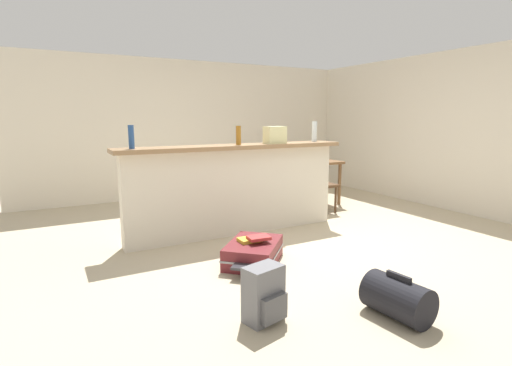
% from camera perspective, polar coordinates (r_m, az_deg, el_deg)
% --- Properties ---
extents(ground_plane, '(13.00, 13.00, 0.05)m').
position_cam_1_polar(ground_plane, '(5.07, 4.32, -7.65)').
color(ground_plane, '#BCAD8E').
extents(wall_back, '(6.60, 0.10, 2.50)m').
position_cam_1_polar(wall_back, '(7.58, -8.23, 7.83)').
color(wall_back, silver).
rests_on(wall_back, ground_plane).
extents(wall_right, '(0.10, 6.00, 2.50)m').
position_cam_1_polar(wall_right, '(7.17, 24.20, 6.98)').
color(wall_right, silver).
rests_on(wall_right, ground_plane).
extents(partition_half_wall, '(2.80, 0.20, 1.09)m').
position_cam_1_polar(partition_half_wall, '(4.94, -2.96, -1.28)').
color(partition_half_wall, silver).
rests_on(partition_half_wall, ground_plane).
extents(bar_countertop, '(2.96, 0.40, 0.05)m').
position_cam_1_polar(bar_countertop, '(4.87, -3.02, 5.31)').
color(bar_countertop, '#93704C').
rests_on(bar_countertop, partition_half_wall).
extents(bottle_blue, '(0.06, 0.06, 0.26)m').
position_cam_1_polar(bottle_blue, '(4.44, -17.76, 6.42)').
color(bottle_blue, '#284C89').
rests_on(bottle_blue, bar_countertop).
extents(bottle_amber, '(0.06, 0.06, 0.23)m').
position_cam_1_polar(bottle_amber, '(4.85, -2.58, 6.97)').
color(bottle_amber, '#9E661E').
rests_on(bottle_amber, bar_countertop).
extents(bottle_clear, '(0.07, 0.07, 0.28)m').
position_cam_1_polar(bottle_clear, '(5.58, 8.52, 7.47)').
color(bottle_clear, silver).
rests_on(bottle_clear, bar_countertop).
extents(grocery_bag, '(0.26, 0.18, 0.22)m').
position_cam_1_polar(grocery_bag, '(5.08, 2.79, 7.02)').
color(grocery_bag, beige).
rests_on(grocery_bag, bar_countertop).
extents(dining_table, '(1.10, 0.80, 0.74)m').
position_cam_1_polar(dining_table, '(6.68, 7.08, 2.41)').
color(dining_table, brown).
rests_on(dining_table, ground_plane).
extents(dining_chair_near_partition, '(0.40, 0.40, 0.93)m').
position_cam_1_polar(dining_chair_near_partition, '(6.21, 9.09, 0.61)').
color(dining_chair_near_partition, '#4C331E').
rests_on(dining_chair_near_partition, ground_plane).
extents(dining_chair_far_side, '(0.44, 0.44, 0.93)m').
position_cam_1_polar(dining_chair_far_side, '(7.15, 4.44, 1.88)').
color(dining_chair_far_side, '#4C331E').
rests_on(dining_chair_far_side, ground_plane).
extents(suitcase_flat_maroon, '(0.83, 0.84, 0.22)m').
position_cam_1_polar(suitcase_flat_maroon, '(4.05, -0.38, -10.11)').
color(suitcase_flat_maroon, maroon).
rests_on(suitcase_flat_maroon, ground_plane).
extents(duffel_bag_black, '(0.35, 0.51, 0.34)m').
position_cam_1_polar(duffel_bag_black, '(3.20, 19.96, -15.53)').
color(duffel_bag_black, black).
rests_on(duffel_bag_black, ground_plane).
extents(backpack_grey, '(0.31, 0.29, 0.42)m').
position_cam_1_polar(backpack_grey, '(2.95, 1.20, -16.05)').
color(backpack_grey, slate).
rests_on(backpack_grey, ground_plane).
extents(book_stack, '(0.29, 0.25, 0.07)m').
position_cam_1_polar(book_stack, '(4.01, -0.32, -8.14)').
color(book_stack, gold).
rests_on(book_stack, suitcase_flat_maroon).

